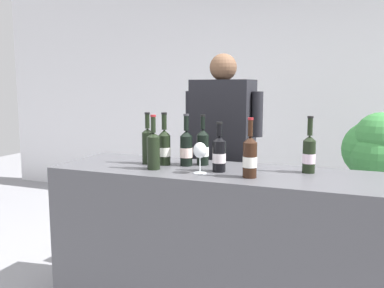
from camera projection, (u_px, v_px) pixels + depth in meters
name	position (u px, v px, depth m)	size (l,w,h in m)	color
wall_back	(284.00, 90.00, 4.78)	(8.00, 0.10, 2.80)	white
counter	(213.00, 245.00, 2.51)	(1.97, 0.61, 0.94)	#4C4C51
wine_bottle_0	(154.00, 149.00, 2.45)	(0.08, 0.08, 0.33)	black
wine_bottle_1	(148.00, 144.00, 2.63)	(0.07, 0.07, 0.33)	black
wine_bottle_2	(219.00, 154.00, 2.39)	(0.08, 0.08, 0.29)	black
wine_bottle_3	(309.00, 153.00, 2.35)	(0.07, 0.07, 0.33)	black
wine_bottle_4	(186.00, 148.00, 2.57)	(0.08, 0.08, 0.33)	black
wine_bottle_5	(250.00, 157.00, 2.23)	(0.08, 0.08, 0.33)	black
wine_bottle_6	(164.00, 147.00, 2.59)	(0.08, 0.08, 0.34)	black
wine_bottle_7	(203.00, 147.00, 2.59)	(0.08, 0.08, 0.32)	black
wine_glass	(200.00, 152.00, 2.33)	(0.08, 0.08, 0.18)	silver
person_server	(222.00, 171.00, 3.03)	(0.60, 0.28, 1.67)	black
potted_shrub	(379.00, 162.00, 3.35)	(0.59, 0.63, 1.24)	brown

